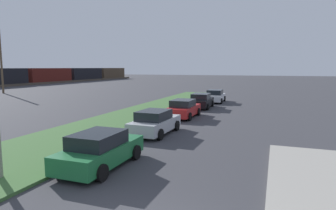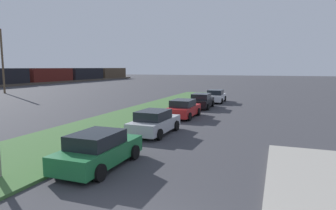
# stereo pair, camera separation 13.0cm
# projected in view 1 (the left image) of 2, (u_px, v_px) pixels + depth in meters

# --- Properties ---
(grass_median) EXTENTS (60.00, 6.00, 0.12)m
(grass_median) POSITION_uv_depth(u_px,v_px,m) (95.00, 131.00, 18.41)
(grass_median) COLOR #3D6633
(grass_median) RESTS_ON ground
(parked_car_green) EXTENTS (4.30, 2.03, 1.47)m
(parked_car_green) POSITION_uv_depth(u_px,v_px,m) (100.00, 150.00, 11.84)
(parked_car_green) COLOR #1E6B38
(parked_car_green) RESTS_ON ground
(parked_car_silver) EXTENTS (4.34, 2.10, 1.47)m
(parked_car_silver) POSITION_uv_depth(u_px,v_px,m) (155.00, 122.00, 17.80)
(parked_car_silver) COLOR #B2B5BA
(parked_car_silver) RESTS_ON ground
(parked_car_red) EXTENTS (4.30, 2.03, 1.47)m
(parked_car_red) POSITION_uv_depth(u_px,v_px,m) (183.00, 109.00, 23.70)
(parked_car_red) COLOR red
(parked_car_red) RESTS_ON ground
(parked_car_black) EXTENTS (4.35, 2.12, 1.47)m
(parked_car_black) POSITION_uv_depth(u_px,v_px,m) (201.00, 101.00, 29.25)
(parked_car_black) COLOR black
(parked_car_black) RESTS_ON ground
(parked_car_white) EXTENTS (4.36, 2.13, 1.47)m
(parked_car_white) POSITION_uv_depth(u_px,v_px,m) (215.00, 96.00, 34.14)
(parked_car_white) COLOR silver
(parked_car_white) RESTS_ON ground
(distant_utility_pole) EXTENTS (0.30, 0.30, 10.00)m
(distant_utility_pole) POSITION_uv_depth(u_px,v_px,m) (1.00, 61.00, 45.52)
(distant_utility_pole) COLOR brown
(distant_utility_pole) RESTS_ON ground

